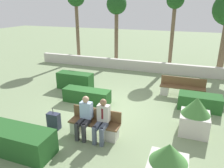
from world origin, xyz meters
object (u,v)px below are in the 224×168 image
object	(u,v)px
planter_corner_left	(167,167)
planter_corner_right	(195,116)
bench_front	(95,126)
person_seated_man	(102,118)
suitcase	(54,121)
tree_center_right	(175,6)
bench_left_side	(182,89)
person_seated_woman	(85,115)
tree_leftmost	(76,2)
tree_center_left	(117,7)

from	to	relation	value
planter_corner_left	planter_corner_right	bearing A→B (deg)	78.42
bench_front	person_seated_man	xyz separation A→B (m)	(0.33, -0.14, 0.42)
bench_front	suitcase	bearing A→B (deg)	-175.80
planter_corner_right	suitcase	world-z (taller)	planter_corner_right
planter_corner_left	planter_corner_right	size ratio (longest dim) A/B	0.97
planter_corner_left	tree_center_right	world-z (taller)	tree_center_right
bench_left_side	tree_center_right	distance (m)	6.26
bench_left_side	person_seated_man	distance (m)	5.02
person_seated_woman	planter_corner_right	bearing A→B (deg)	23.10
person_seated_man	tree_center_right	xyz separation A→B (m)	(1.04, 9.49, 3.24)
tree_leftmost	tree_center_left	world-z (taller)	tree_leftmost
planter_corner_left	suitcase	world-z (taller)	planter_corner_left
person_seated_woman	planter_corner_left	world-z (taller)	person_seated_woman
planter_corner_right	suitcase	bearing A→B (deg)	-163.02
tree_center_left	tree_center_right	bearing A→B (deg)	6.69
person_seated_woman	person_seated_man	bearing A→B (deg)	-0.07
person_seated_man	tree_leftmost	bearing A→B (deg)	122.19
planter_corner_left	tree_center_right	xyz separation A→B (m)	(-1.10, 10.83, 3.38)
planter_corner_left	planter_corner_right	xyz separation A→B (m)	(0.56, 2.75, 0.03)
bench_front	tree_leftmost	world-z (taller)	tree_leftmost
tree_leftmost	tree_center_right	bearing A→B (deg)	4.03
bench_front	tree_center_left	world-z (taller)	tree_center_left
planter_corner_right	planter_corner_left	bearing A→B (deg)	-101.58
suitcase	tree_center_right	bearing A→B (deg)	73.17
person_seated_man	suitcase	bearing A→B (deg)	179.10
suitcase	planter_corner_right	bearing A→B (deg)	16.98
planter_corner_right	tree_center_right	bearing A→B (deg)	101.66
bench_front	bench_left_side	size ratio (longest dim) A/B	0.83
bench_front	suitcase	distance (m)	1.49
tree_center_right	bench_front	bearing A→B (deg)	-98.35
planter_corner_left	tree_center_right	bearing A→B (deg)	95.81
planter_corner_right	tree_leftmost	bearing A→B (deg)	137.80
tree_leftmost	tree_center_left	bearing A→B (deg)	0.72
planter_corner_left	tree_leftmost	distance (m)	13.48
tree_center_right	tree_center_left	bearing A→B (deg)	-173.31
planter_corner_right	tree_center_right	xyz separation A→B (m)	(-1.67, 8.08, 3.35)
bench_front	suitcase	world-z (taller)	bench_front
tree_leftmost	planter_corner_right	bearing A→B (deg)	-42.20
person_seated_man	tree_center_left	world-z (taller)	tree_center_left
bench_front	planter_corner_left	xyz separation A→B (m)	(2.47, -1.48, 0.27)
person_seated_man	person_seated_woman	world-z (taller)	person_seated_woman
person_seated_man	person_seated_woman	xyz separation A→B (m)	(-0.60, 0.00, 0.00)
bench_front	tree_leftmost	bearing A→B (deg)	121.06
person_seated_man	planter_corner_right	distance (m)	3.06
tree_center_right	bench_left_side	bearing A→B (deg)	-77.41
planter_corner_right	tree_center_left	xyz separation A→B (m)	(-5.38, 7.64, 3.24)
suitcase	tree_center_left	size ratio (longest dim) A/B	0.16
suitcase	tree_center_right	world-z (taller)	tree_center_right
person_seated_man	planter_corner_right	size ratio (longest dim) A/B	1.06
tree_center_left	bench_left_side	bearing A→B (deg)	-43.22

